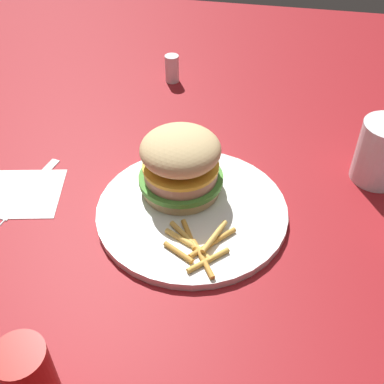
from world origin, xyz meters
name	(u,v)px	position (x,y,z in m)	size (l,w,h in m)	color
ground_plane	(188,201)	(0.00, 0.00, 0.00)	(1.60, 1.60, 0.00)	maroon
plate	(192,211)	(0.01, -0.03, 0.01)	(0.27, 0.27, 0.01)	white
sandwich	(181,163)	(-0.01, 0.01, 0.06)	(0.12, 0.12, 0.10)	tan
fries_pile	(198,245)	(0.03, -0.10, 0.02)	(0.09, 0.09, 0.01)	#E5B251
napkin	(24,193)	(-0.25, -0.03, 0.00)	(0.11, 0.11, 0.00)	white
fork	(23,192)	(-0.25, -0.03, 0.00)	(0.05, 0.17, 0.00)	silver
drink_glass	(381,156)	(0.28, 0.11, 0.04)	(0.08, 0.08, 0.10)	silver
salt_shaker	(172,69)	(-0.10, 0.35, 0.03)	(0.03, 0.03, 0.06)	white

